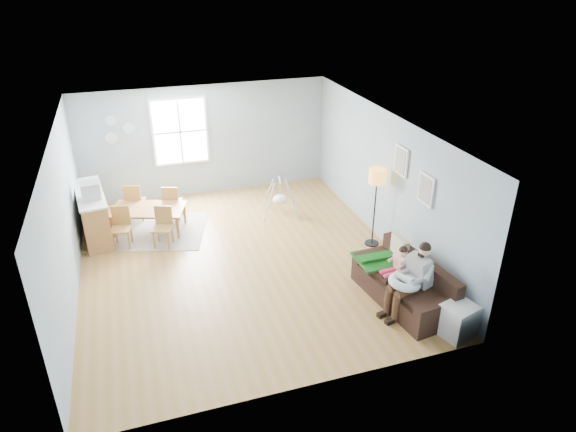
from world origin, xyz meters
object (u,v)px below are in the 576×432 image
object	(u,v)px
dining_table	(149,220)
monitor	(90,191)
storage_cube	(458,321)
counter	(93,214)
baby_swing	(280,198)
floor_lamp	(377,183)
chair_sw	(121,224)
chair_se	(163,224)
father	(412,277)
chair_nw	(134,200)
chair_ne	(172,201)
sofa	(405,286)
toddler	(398,263)

from	to	relation	value
dining_table	monitor	world-z (taller)	monitor
storage_cube	counter	xyz separation A→B (m)	(-5.39, 5.17, 0.23)
baby_swing	floor_lamp	bearing A→B (deg)	-54.82
chair_sw	monitor	world-z (taller)	monitor
chair_sw	counter	world-z (taller)	counter
dining_table	counter	bearing A→B (deg)	-169.77
chair_se	dining_table	bearing A→B (deg)	110.42
father	chair_nw	xyz separation A→B (m)	(-4.14, 4.88, -0.18)
chair_ne	sofa	bearing A→B (deg)	-51.85
floor_lamp	storage_cube	size ratio (longest dim) A/B	2.80
toddler	chair_sw	distance (m)	5.55
chair_sw	monitor	xyz separation A→B (m)	(-0.49, 0.27, 0.71)
toddler	floor_lamp	size ratio (longest dim) A/B	0.46
floor_lamp	monitor	size ratio (longest dim) A/B	4.24
chair_se	counter	bearing A→B (deg)	148.15
floor_lamp	dining_table	bearing A→B (deg)	155.40
sofa	storage_cube	size ratio (longest dim) A/B	3.43
toddler	chair_nw	bearing A→B (deg)	133.10
chair_se	monitor	bearing A→B (deg)	158.89
monitor	counter	bearing A→B (deg)	99.06
monitor	sofa	bearing A→B (deg)	-36.80
chair_se	chair_nw	xyz separation A→B (m)	(-0.49, 1.33, 0.03)
sofa	chair_nw	size ratio (longest dim) A/B	2.33
sofa	father	world-z (taller)	father
floor_lamp	chair_se	bearing A→B (deg)	162.14
dining_table	chair_sw	world-z (taller)	chair_sw
baby_swing	toddler	bearing A→B (deg)	-75.84
storage_cube	monitor	bearing A→B (deg)	137.84
sofa	chair_se	xyz separation A→B (m)	(-3.74, 3.26, 0.18)
toddler	monitor	size ratio (longest dim) A/B	1.94
dining_table	chair_ne	world-z (taller)	chair_ne
baby_swing	chair_se	bearing A→B (deg)	-166.46
father	storage_cube	size ratio (longest dim) A/B	2.12
chair_nw	chair_ne	bearing A→B (deg)	-15.44
sofa	dining_table	distance (m)	5.60
chair_se	storage_cube	bearing A→B (deg)	-46.98
chair_se	chair_ne	distance (m)	1.15
chair_sw	baby_swing	xyz separation A→B (m)	(3.50, 0.42, -0.10)
dining_table	counter	world-z (taller)	counter
toddler	counter	size ratio (longest dim) A/B	0.41
counter	baby_swing	bearing A→B (deg)	-2.67
father	dining_table	bearing A→B (deg)	132.67
floor_lamp	chair_sw	bearing A→B (deg)	162.45
sofa	dining_table	bearing A→B (deg)	135.39
toddler	floor_lamp	distance (m)	1.96
floor_lamp	chair_ne	bearing A→B (deg)	147.34
toddler	monitor	world-z (taller)	monitor
chair_se	sofa	bearing A→B (deg)	-41.14
father	chair_se	distance (m)	5.10
sofa	storage_cube	bearing A→B (deg)	-73.92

